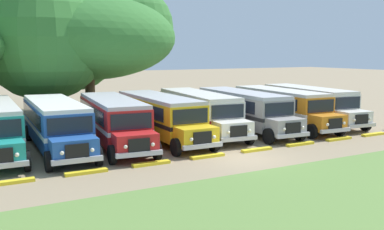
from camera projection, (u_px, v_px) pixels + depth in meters
ground_plane at (245, 159)px, 23.02m from camera, size 220.00×220.00×0.00m
foreground_grass_strip at (371, 205)px, 16.05m from camera, size 80.00×11.59×0.01m
parked_bus_slot_1 at (56, 123)px, 25.13m from camera, size 2.96×10.88×2.82m
parked_bus_slot_2 at (113, 119)px, 26.56m from camera, size 3.61×10.98×2.82m
parked_bus_slot_3 at (160, 115)px, 28.20m from camera, size 2.83×10.86×2.82m
parked_bus_slot_4 at (199, 110)px, 30.36m from camera, size 3.63×10.98×2.82m
parked_bus_slot_5 at (244, 109)px, 31.34m from camera, size 3.24×10.92×2.82m
parked_bus_slot_6 at (282, 106)px, 32.97m from camera, size 3.23×10.92×2.82m
parked_bus_slot_7 at (309, 103)px, 34.91m from camera, size 3.65×10.99×2.82m
curb_wheelstop_0 at (11, 182)px, 18.61m from camera, size 2.00×0.36×0.15m
curb_wheelstop_1 at (86, 172)px, 20.17m from camera, size 2.00×0.36×0.15m
curb_wheelstop_2 at (151, 164)px, 21.72m from camera, size 2.00×0.36×0.15m
curb_wheelstop_3 at (208, 156)px, 23.28m from camera, size 2.00×0.36×0.15m
curb_wheelstop_4 at (257, 150)px, 24.83m from camera, size 2.00×0.36×0.15m
curb_wheelstop_5 at (300, 144)px, 26.39m from camera, size 2.00×0.36×0.15m
curb_wheelstop_6 at (339, 139)px, 27.94m from camera, size 2.00×0.36×0.15m
curb_wheelstop_7 at (373, 134)px, 29.50m from camera, size 2.00×0.36×0.15m
broad_shade_tree at (82, 38)px, 36.96m from camera, size 17.26×15.68×11.89m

